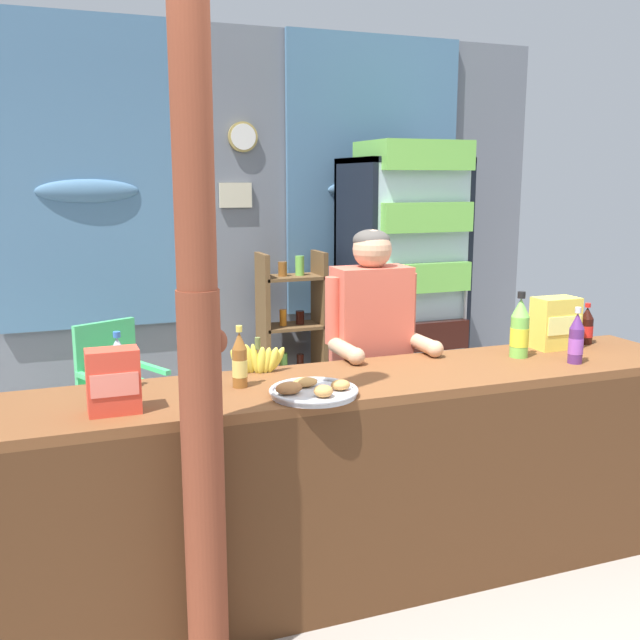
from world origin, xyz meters
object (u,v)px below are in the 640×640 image
soda_bottle_lime_soda (520,329)px  soda_bottle_iced_tea (240,361)px  drink_fridge (404,269)px  snack_box_crackers (113,381)px  shopkeeper (372,345)px  pastry_tray (313,391)px  bottle_shelf_rack (292,331)px  timber_post (198,308)px  soda_bottle_water (118,365)px  soda_bottle_cola (586,327)px  snack_box_instant_noodle (555,323)px  stall_counter (377,464)px  banana_bunch (257,360)px  soda_bottle_grape_soda (576,340)px  plastic_lawn_chair (117,381)px

soda_bottle_lime_soda → soda_bottle_iced_tea: size_ratio=1.23×
drink_fridge → snack_box_crackers: bearing=-136.9°
shopkeeper → pastry_tray: size_ratio=4.35×
bottle_shelf_rack → timber_post: bearing=-114.3°
drink_fridge → soda_bottle_water: 2.82m
soda_bottle_cola → snack_box_instant_noodle: size_ratio=0.82×
pastry_tray → snack_box_instant_noodle: bearing=13.3°
soda_bottle_cola → pastry_tray: size_ratio=0.60×
soda_bottle_iced_tea → pastry_tray: size_ratio=0.73×
stall_counter → soda_bottle_lime_soda: soda_bottle_lime_soda is taller
banana_bunch → soda_bottle_grape_soda: bearing=-14.2°
stall_counter → banana_bunch: (-0.42, 0.34, 0.41)m
soda_bottle_cola → soda_bottle_water: bearing=179.9°
soda_bottle_iced_tea → banana_bunch: 0.23m
pastry_tray → drink_fridge: bearing=55.1°
shopkeeper → stall_counter: bearing=-112.4°
banana_bunch → snack_box_crackers: bearing=-151.0°
banana_bunch → pastry_tray: bearing=-75.0°
shopkeeper → bottle_shelf_rack: bearing=83.8°
soda_bottle_iced_tea → soda_bottle_water: bearing=163.0°
timber_post → pastry_tray: 0.66m
stall_counter → drink_fridge: drink_fridge is taller
bottle_shelf_rack → snack_box_crackers: 2.86m
soda_bottle_lime_soda → pastry_tray: soda_bottle_lime_soda is taller
bottle_shelf_rack → shopkeeper: shopkeeper is taller
snack_box_crackers → pastry_tray: snack_box_crackers is taller
timber_post → shopkeeper: 1.41m
stall_counter → soda_bottle_cola: soda_bottle_cola is taller
timber_post → soda_bottle_water: timber_post is taller
stall_counter → timber_post: bearing=-159.4°
timber_post → soda_bottle_water: bearing=109.5°
stall_counter → snack_box_crackers: size_ratio=13.40×
pastry_tray → snack_box_crackers: bearing=175.5°
stall_counter → soda_bottle_cola: (1.30, 0.29, 0.44)m
soda_bottle_lime_soda → plastic_lawn_chair: bearing=132.8°
shopkeeper → timber_post: bearing=-139.5°
soda_bottle_iced_tea → pastry_tray: 0.33m
snack_box_crackers → shopkeeper: bearing=24.6°
snack_box_crackers → pastry_tray: size_ratio=0.68×
timber_post → pastry_tray: bearing=25.7°
plastic_lawn_chair → soda_bottle_water: (-0.13, -1.69, 0.53)m
stall_counter → soda_bottle_water: size_ratio=13.38×
soda_bottle_lime_soda → pastry_tray: bearing=-167.8°
stall_counter → pastry_tray: bearing=-168.2°
drink_fridge → soda_bottle_grape_soda: size_ratio=7.77×
drink_fridge → pastry_tray: size_ratio=5.78×
plastic_lawn_chair → soda_bottle_cola: bearing=-38.0°
timber_post → soda_bottle_grape_soda: bearing=9.1°
soda_bottle_lime_soda → soda_bottle_water: (-1.81, 0.12, -0.03)m
plastic_lawn_chair → banana_bunch: banana_bunch is taller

